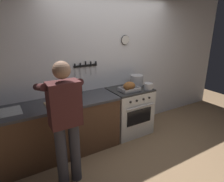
% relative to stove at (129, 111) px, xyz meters
% --- Properties ---
extents(ground_plane, '(8.00, 8.00, 0.00)m').
position_rel_stove_xyz_m(ground_plane, '(-0.22, -0.99, -0.45)').
color(ground_plane, '#937251').
extents(wall_back, '(6.00, 0.13, 2.60)m').
position_rel_stove_xyz_m(wall_back, '(-0.22, 0.36, 0.85)').
color(wall_back, silver).
rests_on(wall_back, ground).
extents(counter_block, '(2.03, 0.65, 0.90)m').
position_rel_stove_xyz_m(counter_block, '(-1.43, 0.00, 0.01)').
color(counter_block, brown).
rests_on(counter_block, ground).
extents(stove, '(0.76, 0.67, 0.90)m').
position_rel_stove_xyz_m(stove, '(0.00, 0.00, 0.00)').
color(stove, white).
rests_on(stove, ground).
extents(person_cook, '(0.51, 0.63, 1.66)m').
position_rel_stove_xyz_m(person_cook, '(-1.46, -0.66, 0.50)').
color(person_cook, '#383842').
rests_on(person_cook, ground).
extents(roasting_pan, '(0.35, 0.26, 0.17)m').
position_rel_stove_xyz_m(roasting_pan, '(-0.09, -0.10, 0.53)').
color(roasting_pan, '#B7B7BC').
rests_on(roasting_pan, stove).
extents(stock_pot, '(0.25, 0.25, 0.21)m').
position_rel_stove_xyz_m(stock_pot, '(0.23, 0.09, 0.56)').
color(stock_pot, '#B7B7BC').
rests_on(stock_pot, stove).
extents(saucepan, '(0.16, 0.16, 0.12)m').
position_rel_stove_xyz_m(saucepan, '(0.27, -0.20, 0.51)').
color(saucepan, '#B7B7BC').
rests_on(saucepan, stove).
extents(cutting_board, '(0.36, 0.24, 0.02)m').
position_rel_stove_xyz_m(cutting_board, '(-1.38, -0.05, 0.46)').
color(cutting_board, tan).
rests_on(cutting_board, counter_block).
extents(bottle_vinegar, '(0.06, 0.06, 0.23)m').
position_rel_stove_xyz_m(bottle_vinegar, '(-1.03, 0.11, 0.54)').
color(bottle_vinegar, '#997F4C').
rests_on(bottle_vinegar, counter_block).
extents(bottle_wine_red, '(0.08, 0.08, 0.32)m').
position_rel_stove_xyz_m(bottle_wine_red, '(-1.14, 0.05, 0.58)').
color(bottle_wine_red, '#47141E').
rests_on(bottle_wine_red, counter_block).
extents(bottle_soy_sauce, '(0.06, 0.06, 0.19)m').
position_rel_stove_xyz_m(bottle_soy_sauce, '(-0.90, 0.22, 0.53)').
color(bottle_soy_sauce, black).
rests_on(bottle_soy_sauce, counter_block).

